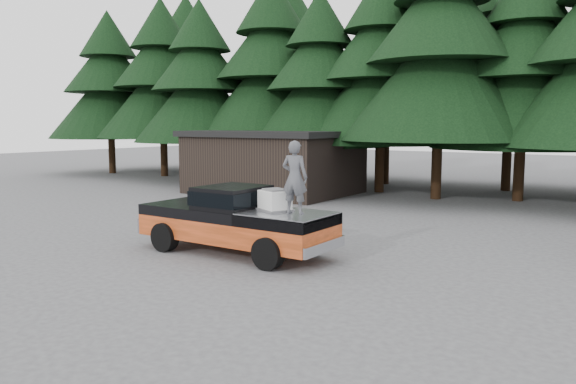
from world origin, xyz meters
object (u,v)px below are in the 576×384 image
Objects in this scene: pickup_truck at (235,230)px; man_on_bed at (295,177)px; utility_building at (274,162)px; air_compressor at (275,201)px.

pickup_truck is 3.13× the size of man_on_bed.
utility_building is (-9.35, 12.08, -0.62)m from man_on_bed.
man_on_bed is at bearing -52.26° from utility_building.
pickup_truck is at bearing -152.79° from air_compressor.
air_compressor is 0.09× the size of utility_building.
utility_building reaches higher than man_on_bed.
air_compressor is at bearing -18.24° from man_on_bed.
pickup_truck is 1.62m from air_compressor.
air_compressor is 0.41× the size of man_on_bed.
pickup_truck is 14.13m from utility_building.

